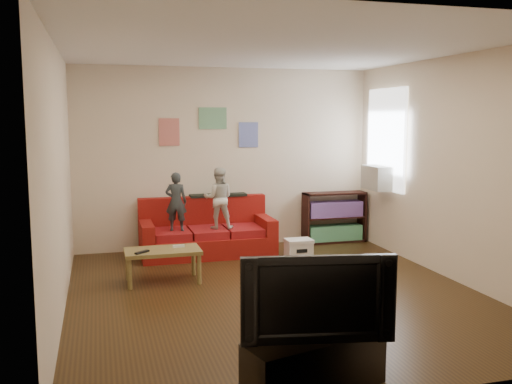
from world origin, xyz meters
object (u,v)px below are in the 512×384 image
object	(u,v)px
coffee_table	(163,254)
file_box	(299,248)
child_a	(176,202)
tv_stand	(315,364)
child_b	(219,198)
sofa	(206,235)
television	(316,295)
bookshelf	(334,220)

from	to	relation	value
coffee_table	file_box	world-z (taller)	coffee_table
coffee_table	file_box	distance (m)	2.13
child_a	coffee_table	xyz separation A→B (m)	(-0.32, -1.11, -0.46)
file_box	tv_stand	bearing A→B (deg)	-108.14
child_b	coffee_table	bearing A→B (deg)	62.63
sofa	television	bearing A→B (deg)	-90.20
child_b	coffee_table	xyz separation A→B (m)	(-0.92, -1.11, -0.49)
child_b	bookshelf	world-z (taller)	child_b
child_b	bookshelf	bearing A→B (deg)	-156.27
child_b	bookshelf	distance (m)	2.04
sofa	bookshelf	bearing A→B (deg)	6.42
file_box	television	world-z (taller)	television
child_b	file_box	size ratio (longest dim) A/B	2.34
file_box	child_a	bearing A→B (deg)	167.30
television	child_b	bearing A→B (deg)	98.05
tv_stand	child_b	bearing A→B (deg)	72.16
coffee_table	television	bearing A→B (deg)	-76.06
sofa	file_box	size ratio (longest dim) A/B	5.08
bookshelf	television	bearing A→B (deg)	-114.85
child_b	file_box	distance (m)	1.34
television	file_box	bearing A→B (deg)	82.17
child_a	tv_stand	xyz separation A→B (m)	(0.44, -4.15, -0.61)
file_box	television	xyz separation A→B (m)	(-1.24, -3.77, 0.58)
child_a	sofa	bearing A→B (deg)	-142.92
child_a	tv_stand	distance (m)	4.22
coffee_table	file_box	bearing A→B (deg)	20.30
tv_stand	sofa	bearing A→B (deg)	74.21
sofa	coffee_table	distance (m)	1.49
child_b	coffee_table	world-z (taller)	child_b
coffee_table	tv_stand	size ratio (longest dim) A/B	0.84
child_b	tv_stand	bearing A→B (deg)	99.86
bookshelf	tv_stand	world-z (taller)	bookshelf
coffee_table	tv_stand	distance (m)	3.13
tv_stand	bookshelf	bearing A→B (deg)	49.56
bookshelf	tv_stand	xyz separation A→B (m)	(-2.11, -4.55, -0.16)
coffee_table	television	size ratio (longest dim) A/B	0.82
child_a	bookshelf	world-z (taller)	child_a
sofa	television	size ratio (longest dim) A/B	1.73
sofa	coffee_table	world-z (taller)	sofa
child_a	child_b	size ratio (longest dim) A/B	0.94
bookshelf	television	world-z (taller)	television
child_b	bookshelf	size ratio (longest dim) A/B	0.87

